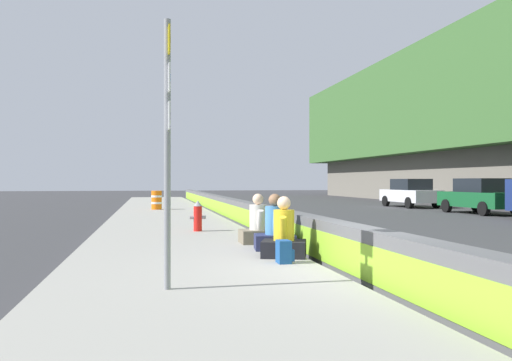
{
  "coord_description": "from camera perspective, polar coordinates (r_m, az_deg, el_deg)",
  "views": [
    {
      "loc": [
        -8.07,
        3.34,
        1.58
      ],
      "look_at": [
        7.24,
        0.23,
        1.6
      ],
      "focal_mm": 37.05,
      "sensor_mm": 36.0,
      "label": 1
    }
  ],
  "objects": [
    {
      "name": "seated_person_foreground",
      "position": [
        10.1,
        3.03,
        -6.2
      ],
      "size": [
        0.93,
        1.01,
        1.15
      ],
      "color": "black",
      "rests_on": "sidewalk_strip"
    },
    {
      "name": "sidewalk_strip",
      "position": [
        8.24,
        -6.57,
        -10.63
      ],
      "size": [
        80.0,
        4.4,
        0.14
      ],
      "primitive_type": "cube",
      "color": "gray",
      "rests_on": "ground_plane"
    },
    {
      "name": "parked_car_midline",
      "position": [
        33.17,
        16.32,
        -1.3
      ],
      "size": [
        4.54,
        2.03,
        1.71
      ],
      "color": "silver",
      "rests_on": "ground_plane"
    },
    {
      "name": "seated_person_middle",
      "position": [
        11.17,
        2.04,
        -5.58
      ],
      "size": [
        0.82,
        0.93,
        1.17
      ],
      "color": "#23284C",
      "rests_on": "sidewalk_strip"
    },
    {
      "name": "construction_barrel",
      "position": [
        27.2,
        -10.68,
        -2.08
      ],
      "size": [
        0.54,
        0.54,
        0.95
      ],
      "color": "orange",
      "rests_on": "sidewalk_strip"
    },
    {
      "name": "jersey_barrier",
      "position": [
        8.81,
        11.01,
        -7.61
      ],
      "size": [
        76.0,
        0.45,
        0.85
      ],
      "color": "#545456",
      "rests_on": "ground_plane"
    },
    {
      "name": "parked_car_fourth",
      "position": [
        27.62,
        23.06,
        -1.54
      ],
      "size": [
        4.56,
        2.06,
        1.71
      ],
      "color": "#145128",
      "rests_on": "ground_plane"
    },
    {
      "name": "route_sign_post",
      "position": [
        7.16,
        -9.51,
        5.17
      ],
      "size": [
        0.44,
        0.09,
        3.6
      ],
      "color": "gray",
      "rests_on": "sidewalk_strip"
    },
    {
      "name": "seated_person_rear",
      "position": [
        12.31,
        0.22,
        -5.1
      ],
      "size": [
        0.73,
        0.83,
        1.15
      ],
      "color": "#706651",
      "rests_on": "sidewalk_strip"
    },
    {
      "name": "fire_hydrant",
      "position": [
        15.28,
        -6.3,
        -3.78
      ],
      "size": [
        0.26,
        0.46,
        0.88
      ],
      "color": "red",
      "rests_on": "sidewalk_strip"
    },
    {
      "name": "backpack",
      "position": [
        9.36,
        3.07,
        -7.71
      ],
      "size": [
        0.32,
        0.28,
        0.4
      ],
      "color": "navy",
      "rests_on": "sidewalk_strip"
    },
    {
      "name": "ground_plane",
      "position": [
        8.88,
        11.03,
        -10.32
      ],
      "size": [
        160.0,
        160.0,
        0.0
      ],
      "primitive_type": "plane",
      "color": "#353538",
      "rests_on": "ground"
    }
  ]
}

